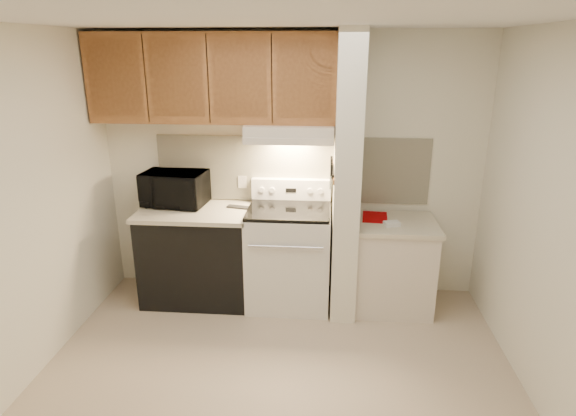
# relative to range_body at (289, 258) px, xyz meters

# --- Properties ---
(floor) EXTENTS (3.60, 3.60, 0.00)m
(floor) POSITION_rel_range_body_xyz_m (0.00, -1.16, -0.46)
(floor) COLOR #C5B095
(floor) RESTS_ON ground
(ceiling) EXTENTS (3.60, 3.60, 0.00)m
(ceiling) POSITION_rel_range_body_xyz_m (0.00, -1.16, 2.04)
(ceiling) COLOR white
(ceiling) RESTS_ON wall_back
(wall_back) EXTENTS (3.60, 2.50, 0.02)m
(wall_back) POSITION_rel_range_body_xyz_m (0.00, 0.34, 0.79)
(wall_back) COLOR white
(wall_back) RESTS_ON floor
(wall_left) EXTENTS (0.02, 3.00, 2.50)m
(wall_left) POSITION_rel_range_body_xyz_m (-1.80, -1.16, 0.79)
(wall_left) COLOR white
(wall_left) RESTS_ON floor
(wall_right) EXTENTS (0.02, 3.00, 2.50)m
(wall_right) POSITION_rel_range_body_xyz_m (1.80, -1.16, 0.79)
(wall_right) COLOR white
(wall_right) RESTS_ON floor
(backsplash) EXTENTS (2.60, 0.02, 0.63)m
(backsplash) POSITION_rel_range_body_xyz_m (0.00, 0.33, 0.78)
(backsplash) COLOR white
(backsplash) RESTS_ON wall_back
(range_body) EXTENTS (0.76, 0.65, 0.92)m
(range_body) POSITION_rel_range_body_xyz_m (0.00, 0.00, 0.00)
(range_body) COLOR silver
(range_body) RESTS_ON floor
(oven_window) EXTENTS (0.50, 0.01, 0.30)m
(oven_window) POSITION_rel_range_body_xyz_m (0.00, -0.32, 0.04)
(oven_window) COLOR black
(oven_window) RESTS_ON range_body
(oven_handle) EXTENTS (0.65, 0.02, 0.02)m
(oven_handle) POSITION_rel_range_body_xyz_m (0.00, -0.35, 0.26)
(oven_handle) COLOR silver
(oven_handle) RESTS_ON range_body
(cooktop) EXTENTS (0.74, 0.64, 0.03)m
(cooktop) POSITION_rel_range_body_xyz_m (0.00, 0.00, 0.48)
(cooktop) COLOR black
(cooktop) RESTS_ON range_body
(range_backguard) EXTENTS (0.76, 0.08, 0.20)m
(range_backguard) POSITION_rel_range_body_xyz_m (0.00, 0.28, 0.59)
(range_backguard) COLOR silver
(range_backguard) RESTS_ON range_body
(range_display) EXTENTS (0.10, 0.01, 0.04)m
(range_display) POSITION_rel_range_body_xyz_m (0.00, 0.24, 0.59)
(range_display) COLOR black
(range_display) RESTS_ON range_backguard
(range_knob_left_outer) EXTENTS (0.05, 0.02, 0.05)m
(range_knob_left_outer) POSITION_rel_range_body_xyz_m (-0.28, 0.24, 0.59)
(range_knob_left_outer) COLOR silver
(range_knob_left_outer) RESTS_ON range_backguard
(range_knob_left_inner) EXTENTS (0.05, 0.02, 0.05)m
(range_knob_left_inner) POSITION_rel_range_body_xyz_m (-0.18, 0.24, 0.59)
(range_knob_left_inner) COLOR silver
(range_knob_left_inner) RESTS_ON range_backguard
(range_knob_right_inner) EXTENTS (0.05, 0.02, 0.05)m
(range_knob_right_inner) POSITION_rel_range_body_xyz_m (0.18, 0.24, 0.59)
(range_knob_right_inner) COLOR silver
(range_knob_right_inner) RESTS_ON range_backguard
(range_knob_right_outer) EXTENTS (0.05, 0.02, 0.05)m
(range_knob_right_outer) POSITION_rel_range_body_xyz_m (0.28, 0.24, 0.59)
(range_knob_right_outer) COLOR silver
(range_knob_right_outer) RESTS_ON range_backguard
(dishwasher_front) EXTENTS (1.00, 0.63, 0.87)m
(dishwasher_front) POSITION_rel_range_body_xyz_m (-0.88, 0.01, -0.03)
(dishwasher_front) COLOR black
(dishwasher_front) RESTS_ON floor
(left_countertop) EXTENTS (1.04, 0.67, 0.04)m
(left_countertop) POSITION_rel_range_body_xyz_m (-0.88, 0.01, 0.43)
(left_countertop) COLOR beige
(left_countertop) RESTS_ON dishwasher_front
(spoon_rest) EXTENTS (0.23, 0.12, 0.02)m
(spoon_rest) POSITION_rel_range_body_xyz_m (-0.48, 0.10, 0.46)
(spoon_rest) COLOR black
(spoon_rest) RESTS_ON left_countertop
(teal_jar) EXTENTS (0.11, 0.11, 0.11)m
(teal_jar) POSITION_rel_range_body_xyz_m (-1.23, 0.23, 0.51)
(teal_jar) COLOR #2C7064
(teal_jar) RESTS_ON left_countertop
(outlet) EXTENTS (0.08, 0.01, 0.12)m
(outlet) POSITION_rel_range_body_xyz_m (-0.48, 0.32, 0.64)
(outlet) COLOR beige
(outlet) RESTS_ON backsplash
(microwave) EXTENTS (0.62, 0.45, 0.32)m
(microwave) POSITION_rel_range_body_xyz_m (-1.10, 0.15, 0.61)
(microwave) COLOR black
(microwave) RESTS_ON left_countertop
(partition_pillar) EXTENTS (0.22, 0.70, 2.50)m
(partition_pillar) POSITION_rel_range_body_xyz_m (0.51, -0.01, 0.79)
(partition_pillar) COLOR silver
(partition_pillar) RESTS_ON floor
(pillar_trim) EXTENTS (0.01, 0.70, 0.04)m
(pillar_trim) POSITION_rel_range_body_xyz_m (0.39, -0.01, 0.84)
(pillar_trim) COLOR #9A5F31
(pillar_trim) RESTS_ON partition_pillar
(knife_strip) EXTENTS (0.02, 0.42, 0.04)m
(knife_strip) POSITION_rel_range_body_xyz_m (0.39, -0.06, 0.86)
(knife_strip) COLOR black
(knife_strip) RESTS_ON partition_pillar
(knife_blade_a) EXTENTS (0.01, 0.03, 0.16)m
(knife_blade_a) POSITION_rel_range_body_xyz_m (0.38, -0.21, 0.76)
(knife_blade_a) COLOR silver
(knife_blade_a) RESTS_ON knife_strip
(knife_handle_a) EXTENTS (0.02, 0.02, 0.10)m
(knife_handle_a) POSITION_rel_range_body_xyz_m (0.38, -0.22, 0.91)
(knife_handle_a) COLOR black
(knife_handle_a) RESTS_ON knife_strip
(knife_blade_b) EXTENTS (0.01, 0.04, 0.18)m
(knife_blade_b) POSITION_rel_range_body_xyz_m (0.38, -0.13, 0.75)
(knife_blade_b) COLOR silver
(knife_blade_b) RESTS_ON knife_strip
(knife_handle_b) EXTENTS (0.02, 0.02, 0.10)m
(knife_handle_b) POSITION_rel_range_body_xyz_m (0.38, -0.14, 0.91)
(knife_handle_b) COLOR black
(knife_handle_b) RESTS_ON knife_strip
(knife_blade_c) EXTENTS (0.01, 0.04, 0.20)m
(knife_blade_c) POSITION_rel_range_body_xyz_m (0.38, -0.05, 0.74)
(knife_blade_c) COLOR silver
(knife_blade_c) RESTS_ON knife_strip
(knife_handle_c) EXTENTS (0.02, 0.02, 0.10)m
(knife_handle_c) POSITION_rel_range_body_xyz_m (0.38, -0.05, 0.91)
(knife_handle_c) COLOR black
(knife_handle_c) RESTS_ON knife_strip
(knife_blade_d) EXTENTS (0.01, 0.04, 0.16)m
(knife_blade_d) POSITION_rel_range_body_xyz_m (0.38, 0.02, 0.76)
(knife_blade_d) COLOR silver
(knife_blade_d) RESTS_ON knife_strip
(knife_handle_d) EXTENTS (0.02, 0.02, 0.10)m
(knife_handle_d) POSITION_rel_range_body_xyz_m (0.38, 0.01, 0.91)
(knife_handle_d) COLOR black
(knife_handle_d) RESTS_ON knife_strip
(knife_blade_e) EXTENTS (0.01, 0.04, 0.18)m
(knife_blade_e) POSITION_rel_range_body_xyz_m (0.38, 0.11, 0.75)
(knife_blade_e) COLOR silver
(knife_blade_e) RESTS_ON knife_strip
(knife_handle_e) EXTENTS (0.02, 0.02, 0.10)m
(knife_handle_e) POSITION_rel_range_body_xyz_m (0.38, 0.10, 0.91)
(knife_handle_e) COLOR black
(knife_handle_e) RESTS_ON knife_strip
(oven_mitt) EXTENTS (0.03, 0.09, 0.23)m
(oven_mitt) POSITION_rel_range_body_xyz_m (0.38, 0.17, 0.76)
(oven_mitt) COLOR gray
(oven_mitt) RESTS_ON partition_pillar
(right_cab_base) EXTENTS (0.70, 0.60, 0.81)m
(right_cab_base) POSITION_rel_range_body_xyz_m (0.97, -0.01, -0.06)
(right_cab_base) COLOR beige
(right_cab_base) RESTS_ON floor
(right_countertop) EXTENTS (0.74, 0.64, 0.04)m
(right_countertop) POSITION_rel_range_body_xyz_m (0.97, -0.01, 0.37)
(right_countertop) COLOR beige
(right_countertop) RESTS_ON right_cab_base
(red_folder) EXTENTS (0.25, 0.32, 0.01)m
(red_folder) POSITION_rel_range_body_xyz_m (0.79, 0.09, 0.40)
(red_folder) COLOR #9A0105
(red_folder) RESTS_ON right_countertop
(white_box) EXTENTS (0.15, 0.12, 0.04)m
(white_box) POSITION_rel_range_body_xyz_m (0.92, -0.11, 0.41)
(white_box) COLOR white
(white_box) RESTS_ON right_countertop
(range_hood) EXTENTS (0.78, 0.44, 0.15)m
(range_hood) POSITION_rel_range_body_xyz_m (0.00, 0.12, 1.17)
(range_hood) COLOR beige
(range_hood) RESTS_ON upper_cabinets
(hood_lip) EXTENTS (0.78, 0.04, 0.06)m
(hood_lip) POSITION_rel_range_body_xyz_m (0.00, -0.08, 1.12)
(hood_lip) COLOR beige
(hood_lip) RESTS_ON range_hood
(upper_cabinets) EXTENTS (2.18, 0.33, 0.77)m
(upper_cabinets) POSITION_rel_range_body_xyz_m (-0.69, 0.17, 1.62)
(upper_cabinets) COLOR #9A5F31
(upper_cabinets) RESTS_ON wall_back
(cab_door_a) EXTENTS (0.46, 0.01, 0.63)m
(cab_door_a) POSITION_rel_range_body_xyz_m (-1.51, 0.01, 1.62)
(cab_door_a) COLOR #9A5F31
(cab_door_a) RESTS_ON upper_cabinets
(cab_gap_a) EXTENTS (0.01, 0.01, 0.73)m
(cab_gap_a) POSITION_rel_range_body_xyz_m (-1.23, 0.01, 1.62)
(cab_gap_a) COLOR black
(cab_gap_a) RESTS_ON upper_cabinets
(cab_door_b) EXTENTS (0.46, 0.01, 0.63)m
(cab_door_b) POSITION_rel_range_body_xyz_m (-0.96, 0.01, 1.62)
(cab_door_b) COLOR #9A5F31
(cab_door_b) RESTS_ON upper_cabinets
(cab_gap_b) EXTENTS (0.01, 0.01, 0.73)m
(cab_gap_b) POSITION_rel_range_body_xyz_m (-0.69, 0.01, 1.62)
(cab_gap_b) COLOR black
(cab_gap_b) RESTS_ON upper_cabinets
(cab_door_c) EXTENTS (0.46, 0.01, 0.63)m
(cab_door_c) POSITION_rel_range_body_xyz_m (-0.42, 0.01, 1.62)
(cab_door_c) COLOR #9A5F31
(cab_door_c) RESTS_ON upper_cabinets
(cab_gap_c) EXTENTS (0.01, 0.01, 0.73)m
(cab_gap_c) POSITION_rel_range_body_xyz_m (-0.14, 0.01, 1.62)
(cab_gap_c) COLOR black
(cab_gap_c) RESTS_ON upper_cabinets
(cab_door_d) EXTENTS (0.46, 0.01, 0.63)m
(cab_door_d) POSITION_rel_range_body_xyz_m (0.13, 0.01, 1.62)
(cab_door_d) COLOR #9A5F31
(cab_door_d) RESTS_ON upper_cabinets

